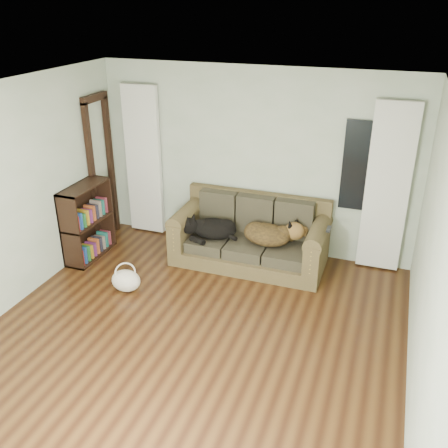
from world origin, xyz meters
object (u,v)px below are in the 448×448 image
(sofa, at_px, (250,233))
(dog_black_lab, at_px, (211,229))
(dog_shepherd, at_px, (270,234))
(tote_bag, at_px, (126,279))
(bookshelf, at_px, (88,224))

(sofa, height_order, dog_black_lab, sofa)
(dog_shepherd, relative_size, tote_bag, 1.81)
(sofa, distance_m, bookshelf, 2.27)
(dog_shepherd, xyz_separation_m, tote_bag, (-1.54, -1.21, -0.33))
(dog_black_lab, height_order, bookshelf, bookshelf)
(sofa, distance_m, tote_bag, 1.77)
(dog_black_lab, relative_size, dog_shepherd, 0.92)
(dog_shepherd, relative_size, bookshelf, 0.64)
(tote_bag, bearing_deg, sofa, 44.32)
(bookshelf, bearing_deg, dog_shepherd, 14.77)
(tote_bag, xyz_separation_m, bookshelf, (-0.95, 0.65, 0.34))
(bookshelf, bearing_deg, dog_black_lab, 17.90)
(dog_black_lab, bearing_deg, bookshelf, -169.51)
(dog_shepherd, xyz_separation_m, bookshelf, (-2.49, -0.55, 0.01))
(dog_black_lab, height_order, dog_shepherd, dog_shepherd)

